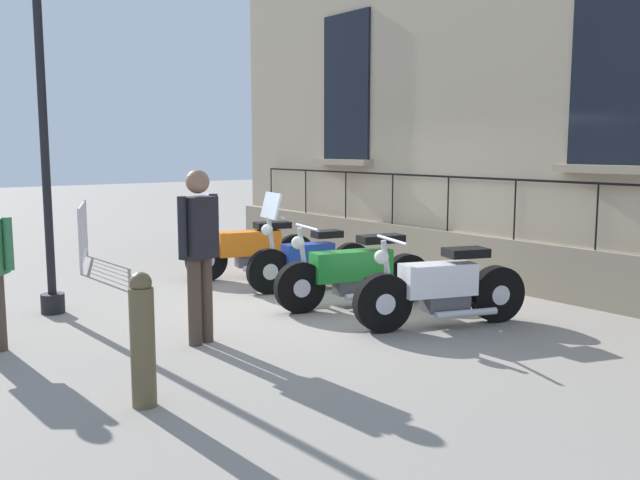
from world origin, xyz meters
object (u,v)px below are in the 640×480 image
object	(u,v)px
bollard	(143,339)
pedestrian_walking	(199,245)
motorcycle_blue	(309,260)
lamppost	(39,36)
motorcycle_white	(441,289)
motorcycle_orange	(250,248)
crowd_barrier	(83,232)
motorcycle_green	(355,273)

from	to	relation	value
bollard	pedestrian_walking	world-z (taller)	pedestrian_walking
motorcycle_blue	lamppost	size ratio (longest dim) A/B	0.37
lamppost	motorcycle_white	bearing A→B (deg)	134.94
motorcycle_orange	bollard	world-z (taller)	motorcycle_orange
motorcycle_orange	pedestrian_walking	bearing A→B (deg)	50.42
crowd_barrier	pedestrian_walking	xyz separation A→B (m)	(0.64, 5.53, 0.46)
lamppost	bollard	world-z (taller)	lamppost
motorcycle_green	lamppost	bearing A→B (deg)	-32.17
motorcycle_blue	crowd_barrier	world-z (taller)	motorcycle_blue
motorcycle_white	lamppost	world-z (taller)	lamppost
motorcycle_blue	motorcycle_white	world-z (taller)	motorcycle_blue
motorcycle_green	bollard	distance (m)	3.81
motorcycle_orange	pedestrian_walking	world-z (taller)	pedestrian_walking
motorcycle_orange	motorcycle_white	distance (m)	3.82
crowd_barrier	motorcycle_green	bearing A→B (deg)	107.65
motorcycle_blue	pedestrian_walking	world-z (taller)	pedestrian_walking
motorcycle_green	crowd_barrier	distance (m)	5.50
crowd_barrier	bollard	distance (m)	7.06
pedestrian_walking	crowd_barrier	bearing A→B (deg)	-96.58
motorcycle_orange	bollard	bearing A→B (deg)	49.65
motorcycle_orange	motorcycle_blue	distance (m)	1.31
motorcycle_white	motorcycle_green	bearing A→B (deg)	-83.48
lamppost	pedestrian_walking	xyz separation A→B (m)	(-0.83, 2.26, -2.27)
motorcycle_green	motorcycle_white	bearing A→B (deg)	96.52
lamppost	pedestrian_walking	size ratio (longest dim) A/B	2.88
bollard	motorcycle_green	bearing A→B (deg)	-155.48
lamppost	bollard	size ratio (longest dim) A/B	4.82
lamppost	crowd_barrier	xyz separation A→B (m)	(-1.47, -3.27, -2.72)
crowd_barrier	bollard	bearing A→B (deg)	75.22
motorcycle_orange	motorcycle_blue	bearing A→B (deg)	97.67
motorcycle_orange	pedestrian_walking	distance (m)	3.66
motorcycle_blue	lamppost	bearing A→B (deg)	-13.15
motorcycle_green	crowd_barrier	world-z (taller)	motorcycle_green
bollard	motorcycle_orange	bearing A→B (deg)	-130.35
crowd_barrier	bollard	size ratio (longest dim) A/B	1.74
lamppost	bollard	distance (m)	4.51
crowd_barrier	bollard	world-z (taller)	bollard
motorcycle_orange	motorcycle_blue	size ratio (longest dim) A/B	1.07
motorcycle_green	motorcycle_white	size ratio (longest dim) A/B	1.04
bollard	motorcycle_white	bearing A→B (deg)	-175.87
motorcycle_white	crowd_barrier	size ratio (longest dim) A/B	1.09
motorcycle_orange	crowd_barrier	bearing A→B (deg)	-58.71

